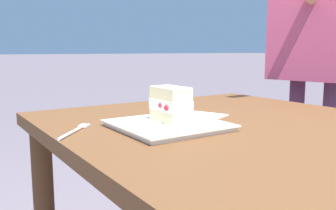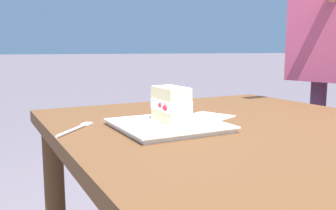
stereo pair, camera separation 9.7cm
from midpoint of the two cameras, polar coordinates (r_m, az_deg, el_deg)
patio_table at (r=1.01m, az=11.92°, el=-8.86°), size 1.28×1.00×0.71m
dessert_plate at (r=0.98m, az=-2.84°, el=-3.24°), size 0.27×0.27×0.02m
cake_slice at (r=0.98m, az=-2.44°, el=0.07°), size 0.12×0.07×0.10m
dessert_fork at (r=0.98m, az=-17.12°, el=-3.85°), size 0.14×0.13×0.01m
paper_napkin at (r=1.16m, az=3.26°, el=-1.65°), size 0.16×0.14×0.00m
diner_person at (r=1.79m, az=21.07°, el=11.58°), size 0.45×0.58×1.53m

